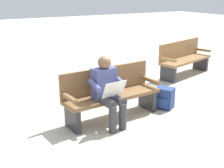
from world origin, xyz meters
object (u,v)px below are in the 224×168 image
person_seated (108,89)px  bench_far (184,58)px  backpack (164,98)px  bench_near (111,93)px

person_seated → bench_far: 3.69m
person_seated → bench_far: bearing=-156.9°
person_seated → backpack: (-1.31, -0.11, -0.43)m
bench_near → bench_far: (-3.08, -1.45, 0.00)m
backpack → bench_near: bearing=-7.2°
bench_near → person_seated: (0.20, 0.25, 0.17)m
person_seated → bench_far: (-3.28, -1.70, -0.17)m
person_seated → backpack: bearing=-179.6°
backpack → bench_far: 2.54m
backpack → bench_far: bench_far is taller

